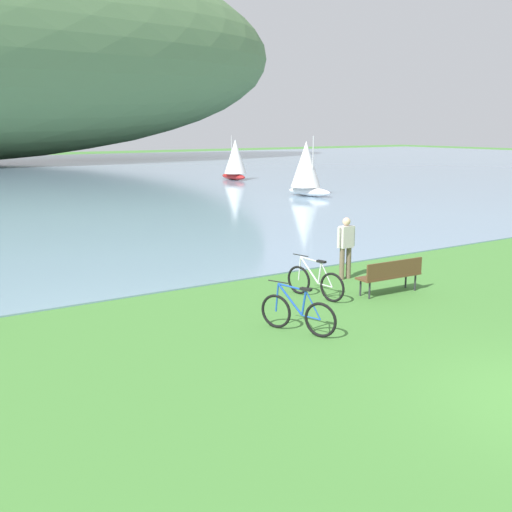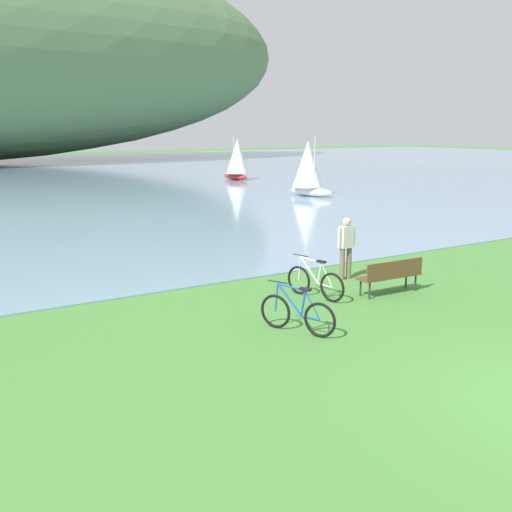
% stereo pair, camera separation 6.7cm
% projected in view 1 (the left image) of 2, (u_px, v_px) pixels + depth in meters
% --- Properties ---
extents(park_bench_near_camera, '(1.82, 0.55, 0.88)m').
position_uv_depth(park_bench_near_camera, '(391.00, 274.00, 15.51)').
color(park_bench_near_camera, brown).
rests_on(park_bench_near_camera, ground).
extents(bicycle_leaning_near_bench, '(0.74, 1.66, 1.01)m').
position_uv_depth(bicycle_leaning_near_bench, '(298.00, 314.00, 12.61)').
color(bicycle_leaning_near_bench, black).
rests_on(bicycle_leaning_near_bench, ground).
extents(bicycle_beside_path, '(0.45, 1.74, 1.01)m').
position_uv_depth(bicycle_beside_path, '(315.00, 282.00, 15.18)').
color(bicycle_beside_path, black).
rests_on(bicycle_beside_path, ground).
extents(person_at_shoreline, '(0.61, 0.22, 1.71)m').
position_uv_depth(person_at_shoreline, '(346.00, 244.00, 16.97)').
color(person_at_shoreline, '#72604C').
rests_on(person_at_shoreline, ground).
extents(sailboat_nearest_to_shore, '(2.21, 3.15, 3.56)m').
position_uv_depth(sailboat_nearest_to_shore, '(306.00, 168.00, 37.06)').
color(sailboat_nearest_to_shore, white).
rests_on(sailboat_nearest_to_shore, bay_water).
extents(sailboat_toward_hillside, '(1.84, 2.95, 3.41)m').
position_uv_depth(sailboat_toward_hillside, '(235.00, 159.00, 48.22)').
color(sailboat_toward_hillside, '#B22323').
rests_on(sailboat_toward_hillside, bay_water).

